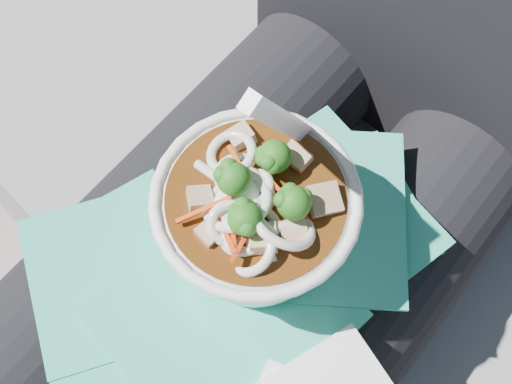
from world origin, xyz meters
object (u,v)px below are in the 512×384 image
Objects in this scene: lap at (243,279)px; plastic_bag at (232,281)px; udon_bowl at (256,216)px; person_body at (304,201)px; stone_ledge at (315,271)px.

lap is 0.09m from plastic_bag.
plastic_bag is 1.96× the size of udon_bowl.
udon_bowl is (0.01, 0.01, 0.15)m from lap.
udon_bowl is at bearing 41.69° from lap.
plastic_bag is (0.01, -0.12, 0.06)m from person_body.
plastic_bag is (0.01, -0.18, 0.40)m from stone_ledge.
lap is 0.47× the size of person_body.
udon_bowl is (0.01, -0.14, 0.46)m from stone_ledge.
plastic_bag reaches higher than stone_ledge.
person_body is (0.00, -0.06, 0.33)m from stone_ledge.
person_body is at bearing 95.95° from udon_bowl.
person_body is 2.59× the size of plastic_bag.
lap is 2.39× the size of udon_bowl.
stone_ledge is 4.98× the size of udon_bowl.
person_body is (0.00, 0.09, 0.02)m from lap.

